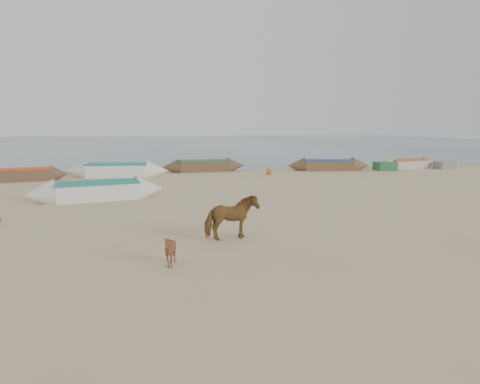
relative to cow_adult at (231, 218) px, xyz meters
name	(u,v)px	position (x,y,z in m)	size (l,w,h in m)	color
ground	(271,246)	(0.95, -1.01, -0.67)	(140.00, 140.00, 0.00)	tan
sea	(153,143)	(0.95, 80.99, -0.66)	(160.00, 160.00, 0.00)	slate
cow_adult	(231,218)	(0.00, 0.00, 0.00)	(0.72, 1.59, 1.34)	brown
calf_front	(170,250)	(-2.00, -2.32, -0.27)	(0.64, 0.72, 0.80)	brown
near_canoe	(97,191)	(-4.50, 8.77, -0.24)	(6.24, 1.39, 0.87)	silver
waterline_canoes	(204,168)	(2.07, 19.35, -0.25)	(57.72, 5.41, 0.93)	brown
beach_clutter	(241,170)	(4.62, 18.73, -0.37)	(44.77, 5.65, 0.64)	#295D32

